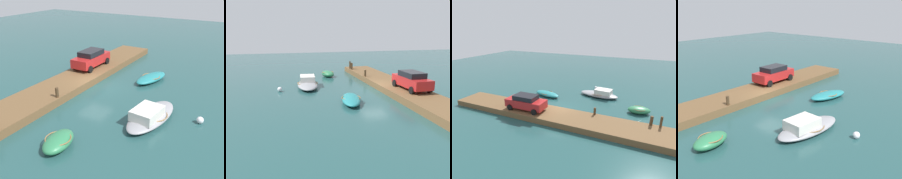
# 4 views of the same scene
# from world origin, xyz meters

# --- Properties ---
(ground_plane) EXTENTS (84.00, 84.00, 0.00)m
(ground_plane) POSITION_xyz_m (0.00, 0.00, 0.00)
(ground_plane) COLOR #234C4C
(dock_platform) EXTENTS (24.06, 3.45, 0.60)m
(dock_platform) POSITION_xyz_m (0.00, -1.98, 0.30)
(dock_platform) COLOR brown
(dock_platform) RESTS_ON ground_plane
(dinghy_green) EXTENTS (2.59, 1.78, 0.75)m
(dinghy_green) POSITION_xyz_m (8.26, 3.06, 0.39)
(dinghy_green) COLOR #2D7A4C
(dinghy_green) RESTS_ON ground_plane
(rowboat_teal) EXTENTS (4.10, 2.34, 0.59)m
(rowboat_teal) POSITION_xyz_m (-3.68, 3.63, 0.30)
(rowboat_teal) COLOR teal
(rowboat_teal) RESTS_ON ground_plane
(motorboat_grey) EXTENTS (5.39, 2.57, 1.13)m
(motorboat_grey) POSITION_xyz_m (3.03, 6.34, 0.42)
(motorboat_grey) COLOR #939399
(motorboat_grey) RESTS_ON ground_plane
(mooring_post_west) EXTENTS (0.25, 0.25, 0.73)m
(mooring_post_west) POSITION_xyz_m (4.22, -0.51, 0.97)
(mooring_post_west) COLOR #47331E
(mooring_post_west) RESTS_ON dock_platform
(parked_car) EXTENTS (4.35, 2.02, 1.64)m
(parked_car) POSITION_xyz_m (-2.87, -2.32, 1.46)
(parked_car) COLOR #B21E1E
(parked_car) RESTS_ON dock_platform
(marker_buoy) EXTENTS (0.46, 0.46, 0.46)m
(marker_buoy) POSITION_xyz_m (1.67, 9.24, 0.23)
(marker_buoy) COLOR silver
(marker_buoy) RESTS_ON ground_plane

